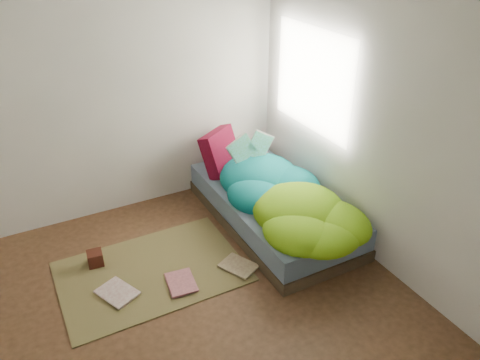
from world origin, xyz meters
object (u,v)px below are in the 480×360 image
object	(u,v)px
bed	(272,208)
wooden_box	(95,258)
pillow_magenta	(220,152)
floor_book_a	(106,301)
open_book	(251,139)
floor_book_b	(168,286)

from	to	relation	value
bed	wooden_box	bearing A→B (deg)	174.83
pillow_magenta	floor_book_a	bearing A→B (deg)	-178.71
open_book	floor_book_b	xyz separation A→B (m)	(-1.27, -0.82, -0.79)
bed	open_book	size ratio (longest dim) A/B	4.61
pillow_magenta	wooden_box	distance (m)	1.70
wooden_box	floor_book_b	xyz separation A→B (m)	(0.47, -0.60, -0.05)
open_book	floor_book_b	distance (m)	1.70
floor_book_b	open_book	bearing A→B (deg)	40.11
floor_book_a	floor_book_b	xyz separation A→B (m)	(0.51, -0.08, 0.00)
bed	wooden_box	world-z (taller)	bed
wooden_box	floor_book_b	distance (m)	0.77
floor_book_a	wooden_box	bearing A→B (deg)	60.94
pillow_magenta	bed	bearing A→B (deg)	-102.99
floor_book_a	bed	bearing A→B (deg)	-13.16
open_book	wooden_box	bearing A→B (deg)	-172.54
pillow_magenta	floor_book_b	xyz separation A→B (m)	(-1.07, -1.14, -0.55)
pillow_magenta	wooden_box	bearing A→B (deg)	166.65
wooden_box	pillow_magenta	bearing A→B (deg)	19.18
pillow_magenta	wooden_box	size ratio (longest dim) A/B	3.47
open_book	floor_book_a	distance (m)	2.09
open_book	floor_book_b	bearing A→B (deg)	-146.74
floor_book_a	floor_book_b	size ratio (longest dim) A/B	1.05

